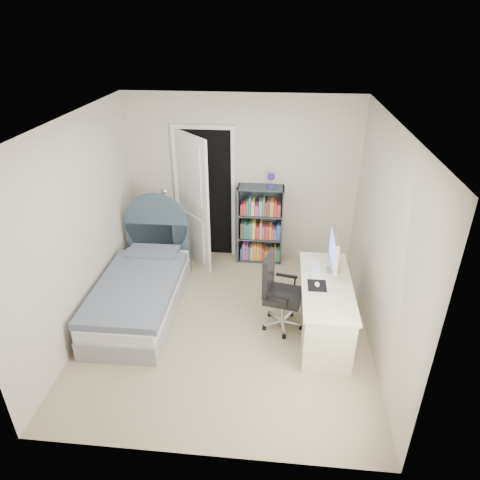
# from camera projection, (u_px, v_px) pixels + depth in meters

# --- Properties ---
(room_shell) EXTENTS (3.50, 3.70, 2.60)m
(room_shell) POSITION_uv_depth(u_px,v_px,m) (226.00, 235.00, 4.75)
(room_shell) COLOR gray
(room_shell) RESTS_ON ground
(door) EXTENTS (0.92, 0.63, 2.06)m
(door) POSITION_uv_depth(u_px,v_px,m) (197.00, 198.00, 6.30)
(door) COLOR black
(door) RESTS_ON ground
(bed) EXTENTS (0.97, 2.02, 1.24)m
(bed) POSITION_uv_depth(u_px,v_px,m) (142.00, 289.00, 5.53)
(bed) COLOR gray
(bed) RESTS_ON ground
(nightstand) EXTENTS (0.37, 0.37, 0.55)m
(nightstand) POSITION_uv_depth(u_px,v_px,m) (163.00, 239.00, 6.58)
(nightstand) COLOR tan
(nightstand) RESTS_ON ground
(floor_lamp) EXTENTS (0.18, 0.18, 1.28)m
(floor_lamp) POSITION_uv_depth(u_px,v_px,m) (167.00, 236.00, 6.31)
(floor_lamp) COLOR silver
(floor_lamp) RESTS_ON ground
(bookcase) EXTENTS (0.68, 0.29, 1.44)m
(bookcase) POSITION_uv_depth(u_px,v_px,m) (260.00, 227.00, 6.50)
(bookcase) COLOR #323D44
(bookcase) RESTS_ON ground
(desk) EXTENTS (0.58, 1.44, 1.18)m
(desk) POSITION_uv_depth(u_px,v_px,m) (325.00, 306.00, 5.03)
(desk) COLOR beige
(desk) RESTS_ON ground
(office_chair) EXTENTS (0.52, 0.54, 0.97)m
(office_chair) POSITION_uv_depth(u_px,v_px,m) (277.00, 289.00, 5.09)
(office_chair) COLOR silver
(office_chair) RESTS_ON ground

